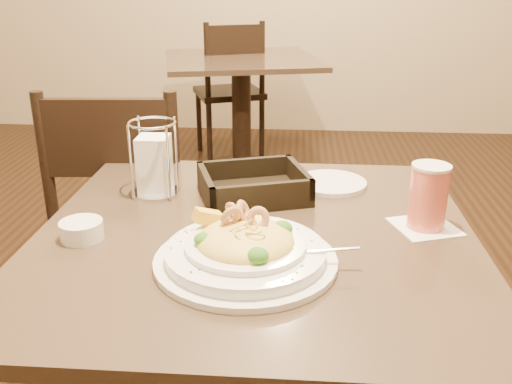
# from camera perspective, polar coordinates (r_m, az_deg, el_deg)

# --- Properties ---
(main_table) EXTENTS (0.90, 0.90, 0.73)m
(main_table) POSITION_cam_1_polar(r_m,az_deg,el_deg) (1.30, -0.07, -13.23)
(main_table) COLOR black
(main_table) RESTS_ON ground
(background_table) EXTENTS (1.08, 1.08, 0.73)m
(background_table) POSITION_cam_1_polar(r_m,az_deg,el_deg) (3.60, -1.48, 9.65)
(background_table) COLOR black
(background_table) RESTS_ON ground
(dining_chair_near) EXTENTS (0.45, 0.45, 0.93)m
(dining_chair_near) POSITION_cam_1_polar(r_m,az_deg,el_deg) (1.86, -12.84, -2.61)
(dining_chair_near) COLOR black
(dining_chair_near) RESTS_ON ground
(dining_chair_far) EXTENTS (0.54, 0.54, 0.93)m
(dining_chair_far) POSITION_cam_1_polar(r_m,az_deg,el_deg) (3.88, -2.56, 10.44)
(dining_chair_far) COLOR black
(dining_chair_far) RESTS_ON ground
(pasta_bowl) EXTENTS (0.37, 0.34, 0.11)m
(pasta_bowl) POSITION_cam_1_polar(r_m,az_deg,el_deg) (1.04, -1.08, -5.70)
(pasta_bowl) COLOR white
(pasta_bowl) RESTS_ON main_table
(drink_glass) EXTENTS (0.16, 0.16, 0.14)m
(drink_glass) POSITION_cam_1_polar(r_m,az_deg,el_deg) (1.22, 16.84, -0.50)
(drink_glass) COLOR white
(drink_glass) RESTS_ON main_table
(bread_basket) EXTENTS (0.29, 0.26, 0.07)m
(bread_basket) POSITION_cam_1_polar(r_m,az_deg,el_deg) (1.35, -0.25, 0.41)
(bread_basket) COLOR black
(bread_basket) RESTS_ON main_table
(napkin_caddy) EXTENTS (0.11, 0.11, 0.18)m
(napkin_caddy) POSITION_cam_1_polar(r_m,az_deg,el_deg) (1.37, -10.12, 2.86)
(napkin_caddy) COLOR silver
(napkin_caddy) RESTS_ON main_table
(side_plate) EXTENTS (0.22, 0.22, 0.01)m
(side_plate) POSITION_cam_1_polar(r_m,az_deg,el_deg) (1.44, 7.48, 0.90)
(side_plate) COLOR white
(side_plate) RESTS_ON main_table
(butter_ramekin) EXTENTS (0.11, 0.11, 0.04)m
(butter_ramekin) POSITION_cam_1_polar(r_m,az_deg,el_deg) (1.19, -17.04, -3.66)
(butter_ramekin) COLOR white
(butter_ramekin) RESTS_ON main_table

